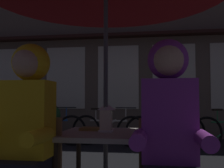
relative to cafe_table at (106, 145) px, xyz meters
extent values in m
cube|color=#B2AD9E|center=(0.00, 0.00, 0.08)|extent=(0.72, 0.72, 0.04)
cylinder|color=#4C4C51|center=(0.00, 0.00, 0.49)|extent=(0.04, 0.04, 2.25)
cube|color=white|center=(0.00, 0.02, 0.11)|extent=(0.11, 0.11, 0.02)
cube|color=white|center=(0.00, 0.02, 0.20)|extent=(0.09, 0.09, 0.16)
pyramid|color=white|center=(0.00, 0.02, 0.31)|extent=(0.11, 0.11, 0.06)
cube|color=olive|center=(-0.48, -0.26, 0.02)|extent=(0.40, 0.03, 0.42)
cube|color=olive|center=(0.48, -0.26, 0.02)|extent=(0.40, 0.03, 0.42)
cube|color=yellow|center=(-0.48, -0.40, 0.23)|extent=(0.34, 0.22, 0.52)
cylinder|color=yellow|center=(-0.30, -0.62, 0.14)|extent=(0.09, 0.30, 0.09)
sphere|color=tan|center=(-0.48, -0.40, 0.62)|extent=(0.21, 0.21, 0.21)
sphere|color=yellow|center=(-0.48, -0.35, 0.63)|extent=(0.27, 0.27, 0.27)
cube|color=purple|center=(0.48, -0.40, 0.23)|extent=(0.34, 0.22, 0.52)
cylinder|color=purple|center=(0.66, -0.62, 0.14)|extent=(0.09, 0.30, 0.09)
cylinder|color=purple|center=(0.30, -0.62, 0.14)|extent=(0.09, 0.30, 0.09)
sphere|color=tan|center=(0.48, -0.40, 0.62)|extent=(0.21, 0.21, 0.21)
sphere|color=purple|center=(0.48, -0.35, 0.63)|extent=(0.27, 0.27, 0.27)
cube|color=#6B5B4C|center=(0.17, 5.40, 2.46)|extent=(10.00, 0.60, 6.20)
cube|color=#EAE5C6|center=(-3.50, 5.09, 0.96)|extent=(1.10, 0.02, 1.70)
cube|color=#EAE5C6|center=(-2.03, 5.09, 0.96)|extent=(1.10, 0.02, 1.70)
cube|color=#EAE5C6|center=(-0.57, 5.09, 0.96)|extent=(1.10, 0.02, 1.70)
cube|color=#EAE5C6|center=(0.90, 5.09, 0.96)|extent=(1.10, 0.02, 1.70)
cube|color=#331914|center=(0.17, 4.95, 2.06)|extent=(9.00, 0.36, 0.08)
torus|color=black|center=(-2.68, 3.58, -0.31)|extent=(0.66, 0.15, 0.66)
cylinder|color=#1E4C93|center=(-2.80, 3.60, 0.05)|extent=(0.02, 0.02, 0.28)
cylinder|color=black|center=(-2.80, 3.60, 0.19)|extent=(0.44, 0.09, 0.02)
torus|color=black|center=(-1.40, 3.62, -0.31)|extent=(0.66, 0.05, 0.66)
torus|color=black|center=(-2.42, 3.63, -0.31)|extent=(0.66, 0.05, 0.66)
cylinder|color=#1E4C93|center=(-1.91, 3.63, -0.09)|extent=(0.84, 0.04, 0.04)
cylinder|color=#1E4C93|center=(-2.03, 3.63, -0.28)|extent=(0.61, 0.04, 0.44)
cylinder|color=#1E4C93|center=(-2.19, 3.63, 0.03)|extent=(0.02, 0.02, 0.24)
cube|color=black|center=(-2.19, 3.63, 0.16)|extent=(0.20, 0.08, 0.04)
cylinder|color=#1E4C93|center=(-1.52, 3.62, 0.05)|extent=(0.02, 0.02, 0.28)
cylinder|color=black|center=(-1.52, 3.62, 0.19)|extent=(0.44, 0.03, 0.02)
torus|color=black|center=(-0.09, 3.59, -0.31)|extent=(0.66, 0.14, 0.66)
torus|color=black|center=(-1.10, 3.73, -0.31)|extent=(0.66, 0.14, 0.66)
cylinder|color=#ADA89E|center=(-0.59, 3.66, -0.09)|extent=(0.83, 0.14, 0.04)
cylinder|color=#ADA89E|center=(-0.71, 3.68, -0.28)|extent=(0.61, 0.11, 0.44)
cylinder|color=#ADA89E|center=(-0.87, 3.70, 0.03)|extent=(0.02, 0.02, 0.24)
cube|color=black|center=(-0.87, 3.70, 0.16)|extent=(0.21, 0.11, 0.04)
cylinder|color=#ADA89E|center=(-0.21, 3.61, 0.05)|extent=(0.02, 0.02, 0.28)
cylinder|color=black|center=(-0.21, 3.61, 0.19)|extent=(0.44, 0.08, 0.02)
torus|color=black|center=(1.12, 3.76, -0.31)|extent=(0.66, 0.13, 0.66)
torus|color=black|center=(0.10, 3.64, -0.31)|extent=(0.66, 0.13, 0.66)
cylinder|color=maroon|center=(0.61, 3.70, -0.09)|extent=(0.84, 0.13, 0.04)
cylinder|color=maroon|center=(0.49, 3.69, -0.28)|extent=(0.61, 0.10, 0.44)
cylinder|color=maroon|center=(0.33, 3.67, 0.03)|extent=(0.02, 0.02, 0.24)
cube|color=black|center=(0.33, 3.67, 0.16)|extent=(0.21, 0.10, 0.04)
cylinder|color=maroon|center=(0.99, 3.75, 0.05)|extent=(0.02, 0.02, 0.28)
cylinder|color=black|center=(0.99, 3.75, 0.19)|extent=(0.44, 0.07, 0.02)
torus|color=black|center=(1.44, 3.60, -0.31)|extent=(0.65, 0.21, 0.66)
cylinder|color=#236B3D|center=(1.65, 3.65, 0.03)|extent=(0.02, 0.02, 0.24)
cube|color=black|center=(1.65, 3.65, 0.16)|extent=(0.21, 0.13, 0.04)
cube|color=olive|center=(-0.13, 0.11, 0.11)|extent=(0.21, 0.15, 0.02)
cylinder|color=brown|center=(-2.16, 4.17, -0.47)|extent=(0.36, 0.36, 0.34)
sphere|color=#285B2D|center=(-2.16, 4.17, -0.02)|extent=(0.60, 0.60, 0.60)
camera|label=1|loc=(0.39, -2.18, 0.36)|focal=43.91mm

